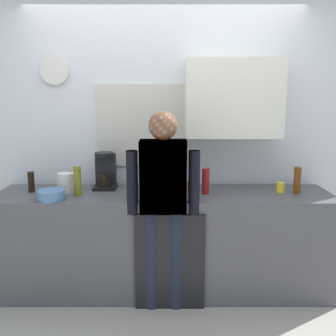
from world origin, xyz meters
name	(u,v)px	position (x,y,z in m)	size (l,w,h in m)	color
ground_plane	(165,306)	(0.00, 0.00, 0.00)	(8.00, 8.00, 0.00)	#9E998E
kitchen_counter	(165,242)	(0.00, 0.30, 0.44)	(2.89, 0.64, 0.89)	#4C4C51
dishwasher_panel	(171,263)	(0.05, -0.03, 0.40)	(0.56, 0.02, 0.80)	black
back_wall_assembly	(174,134)	(0.08, 0.70, 1.35)	(4.49, 0.42, 2.60)	silver
coffee_maker	(107,172)	(-0.53, 0.48, 1.03)	(0.20, 0.20, 0.33)	black
bottle_clear_soda	(151,176)	(-0.12, 0.37, 1.03)	(0.09, 0.09, 0.28)	#2D8C33
bottle_red_vinegar	(207,181)	(0.36, 0.28, 1.00)	(0.06, 0.06, 0.22)	maroon
bottle_olive_oil	(79,181)	(-0.72, 0.21, 1.01)	(0.06, 0.06, 0.25)	olive
bottle_dark_sauce	(33,182)	(-1.15, 0.34, 0.98)	(0.06, 0.06, 0.18)	black
bottle_amber_beer	(299,180)	(1.14, 0.29, 1.00)	(0.06, 0.06, 0.23)	brown
bottle_green_wine	(162,177)	(-0.03, 0.28, 1.04)	(0.07, 0.07, 0.30)	#195923
cup_blue_mug	(148,191)	(-0.14, 0.17, 0.94)	(0.08, 0.08, 0.10)	#3351B2
cup_yellow_cup	(282,187)	(1.02, 0.33, 0.93)	(0.07, 0.07, 0.09)	yellow
cup_terracotta_mug	(188,186)	(0.20, 0.38, 0.93)	(0.08, 0.08, 0.09)	#B26647
mixing_bowl	(53,195)	(-0.90, 0.09, 0.93)	(0.22, 0.22, 0.08)	#4C72A5
storage_canister	(67,183)	(-0.85, 0.32, 0.97)	(0.14, 0.14, 0.17)	silver
person_at_sink	(165,195)	(0.00, 0.00, 0.95)	(0.57, 0.22, 1.60)	#3F4766
person_guest	(165,195)	(0.00, 0.00, 0.95)	(0.57, 0.22, 1.60)	#3F4766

